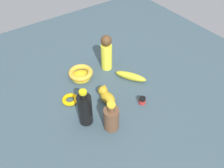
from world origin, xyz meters
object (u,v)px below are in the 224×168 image
object	(u,v)px
bottle_tall	(85,109)
banana	(131,76)
nail_polish_jar	(142,100)
bangle	(70,100)
bowl	(81,73)
person_figure_adult	(106,53)
bottle_short	(111,118)
cat_figurine	(106,95)

from	to	relation	value
bottle_tall	banana	distance (m)	0.40
nail_polish_jar	bangle	size ratio (longest dim) A/B	0.44
banana	bowl	bearing A→B (deg)	18.70
person_figure_adult	bottle_short	bearing A→B (deg)	58.66
nail_polish_jar	bottle_tall	world-z (taller)	bottle_tall
person_figure_adult	banana	distance (m)	0.20
person_figure_adult	banana	size ratio (longest dim) A/B	1.23
bowl	bottle_tall	xyz separation A→B (m)	(0.14, 0.30, 0.06)
nail_polish_jar	bangle	bearing A→B (deg)	-37.05
nail_polish_jar	bowl	xyz separation A→B (m)	(0.17, -0.37, 0.01)
bowl	bottle_tall	world-z (taller)	bottle_tall
person_figure_adult	bottle_short	xyz separation A→B (m)	(0.24, 0.39, -0.05)
bottle_tall	cat_figurine	distance (m)	0.18
bottle_tall	banana	world-z (taller)	bottle_tall
nail_polish_jar	bottle_tall	distance (m)	0.32
bowl	banana	distance (m)	0.30
bottle_tall	banana	size ratio (longest dim) A/B	1.13
bowl	banana	world-z (taller)	bowl
bowl	bottle_tall	distance (m)	0.34
bowl	bottle_short	size ratio (longest dim) A/B	0.87
bangle	bottle_short	distance (m)	0.29
nail_polish_jar	bangle	world-z (taller)	nail_polish_jar
bowl	bottle_short	xyz separation A→B (m)	(0.06, 0.40, 0.04)
person_figure_adult	bottle_tall	distance (m)	0.43
nail_polish_jar	bottle_short	xyz separation A→B (m)	(0.22, 0.03, 0.05)
cat_figurine	banana	bearing A→B (deg)	-165.01
cat_figurine	person_figure_adult	bearing A→B (deg)	-124.64
banana	cat_figurine	size ratio (longest dim) A/B	1.40
bowl	bottle_short	world-z (taller)	bottle_short
person_figure_adult	bangle	size ratio (longest dim) A/B	2.66
person_figure_adult	bottle_tall	size ratio (longest dim) A/B	1.09
bottle_tall	person_figure_adult	bearing A→B (deg)	-137.90
cat_figurine	bottle_short	distance (m)	0.18
bangle	bottle_tall	bearing A→B (deg)	91.34
bangle	bottle_short	size ratio (longest dim) A/B	0.52
nail_polish_jar	cat_figurine	world-z (taller)	cat_figurine
bottle_short	cat_figurine	bearing A→B (deg)	-116.09
banana	nail_polish_jar	bearing A→B (deg)	127.20
bowl	bottle_short	distance (m)	0.41
bangle	bottle_short	xyz separation A→B (m)	(-0.09, 0.27, 0.06)
nail_polish_jar	banana	world-z (taller)	banana
nail_polish_jar	bangle	distance (m)	0.39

